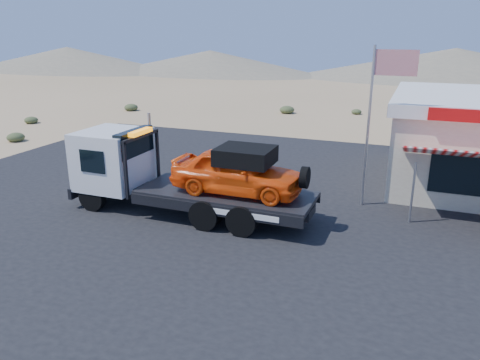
% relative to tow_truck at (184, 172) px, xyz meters
% --- Properties ---
extents(ground, '(120.00, 120.00, 0.00)m').
position_rel_tow_truck_xyz_m(ground, '(1.33, -1.25, -1.61)').
color(ground, '#987F57').
rests_on(ground, ground).
extents(asphalt_lot, '(32.00, 24.00, 0.02)m').
position_rel_tow_truck_xyz_m(asphalt_lot, '(3.33, 1.75, -1.60)').
color(asphalt_lot, black).
rests_on(asphalt_lot, ground).
extents(tow_truck, '(8.97, 2.66, 3.00)m').
position_rel_tow_truck_xyz_m(tow_truck, '(0.00, 0.00, 0.00)').
color(tow_truck, black).
rests_on(tow_truck, asphalt_lot).
extents(flagpole, '(1.55, 0.10, 6.00)m').
position_rel_tow_truck_xyz_m(flagpole, '(6.27, 3.25, 2.15)').
color(flagpole, '#99999E').
rests_on(flagpole, asphalt_lot).
extents(desert_scrub, '(25.66, 32.67, 0.64)m').
position_rel_tow_truck_xyz_m(desert_scrub, '(-12.61, 9.29, -1.33)').
color(desert_scrub, '#354324').
rests_on(desert_scrub, ground).
extents(distant_hills, '(126.00, 48.00, 4.20)m').
position_rel_tow_truck_xyz_m(distant_hills, '(-8.44, 53.89, 0.27)').
color(distant_hills, '#726B59').
rests_on(distant_hills, ground).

